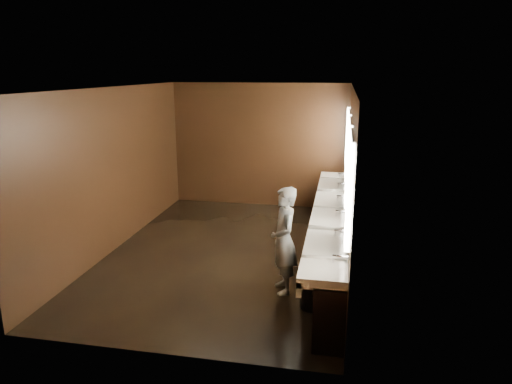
% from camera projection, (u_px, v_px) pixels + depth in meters
% --- Properties ---
extents(floor, '(6.00, 6.00, 0.00)m').
position_uv_depth(floor, '(228.00, 252.00, 7.95)').
color(floor, black).
rests_on(floor, ground).
extents(ceiling, '(4.00, 6.00, 0.02)m').
position_uv_depth(ceiling, '(225.00, 88.00, 7.22)').
color(ceiling, '#2D2D2B').
rests_on(ceiling, wall_back).
extents(wall_back, '(4.00, 0.02, 2.80)m').
position_uv_depth(wall_back, '(259.00, 145.00, 10.43)').
color(wall_back, black).
rests_on(wall_back, floor).
extents(wall_front, '(4.00, 0.02, 2.80)m').
position_uv_depth(wall_front, '(155.00, 236.00, 4.74)').
color(wall_front, black).
rests_on(wall_front, floor).
extents(wall_left, '(0.02, 6.00, 2.80)m').
position_uv_depth(wall_left, '(115.00, 169.00, 7.95)').
color(wall_left, black).
rests_on(wall_left, floor).
extents(wall_right, '(0.02, 6.00, 2.80)m').
position_uv_depth(wall_right, '(349.00, 179.00, 7.22)').
color(wall_right, black).
rests_on(wall_right, floor).
extents(sink_counter, '(0.55, 5.40, 1.01)m').
position_uv_depth(sink_counter, '(333.00, 232.00, 7.50)').
color(sink_counter, black).
rests_on(sink_counter, floor).
extents(mirror_band, '(0.06, 5.03, 1.15)m').
position_uv_depth(mirror_band, '(349.00, 157.00, 7.14)').
color(mirror_band, white).
rests_on(mirror_band, wall_right).
extents(person, '(0.53, 0.65, 1.53)m').
position_uv_depth(person, '(284.00, 240.00, 6.37)').
color(person, '#8BB0CF').
rests_on(person, floor).
extents(trash_bin, '(0.38, 0.38, 0.50)m').
position_uv_depth(trash_bin, '(313.00, 290.00, 6.04)').
color(trash_bin, black).
rests_on(trash_bin, floor).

